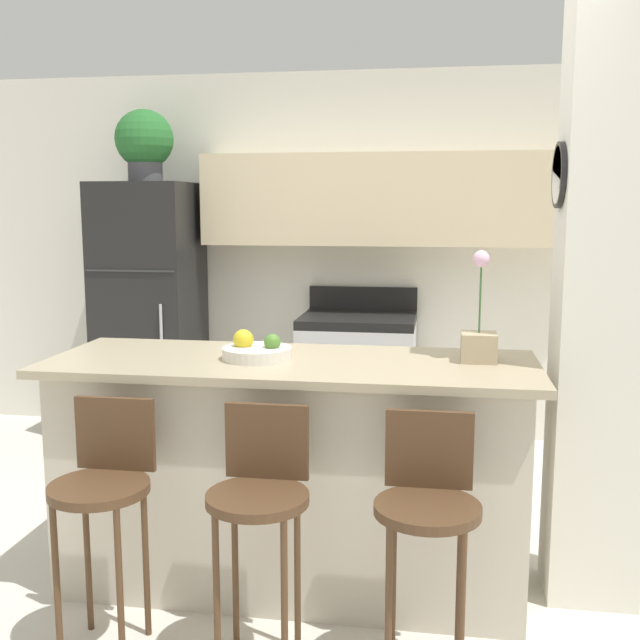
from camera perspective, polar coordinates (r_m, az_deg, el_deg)
ground_plane at (r=3.49m, az=-2.14°, el=-19.28°), size 14.00×14.00×0.00m
wall_back at (r=5.24m, az=3.76°, el=6.44°), size 5.60×0.38×2.55m
pillar_right at (r=3.22m, az=20.72°, el=1.73°), size 0.38×0.32×2.55m
counter_bar at (r=3.28m, az=-2.19°, el=-11.51°), size 2.05×0.75×1.00m
refrigerator at (r=5.34m, az=-12.80°, el=0.53°), size 0.64×0.66×1.79m
stove_range at (r=5.08m, az=2.90°, el=-4.66°), size 0.76×0.65×1.07m
bar_stool_left at (r=2.92m, az=-16.14°, el=-12.23°), size 0.36×0.36×0.93m
bar_stool_mid at (r=2.73m, az=-4.58°, el=-13.39°), size 0.36×0.36×0.93m
bar_stool_right at (r=2.66m, az=8.19°, el=-14.05°), size 0.36×0.36×0.93m
potted_plant_on_fridge at (r=5.30m, az=-13.24°, el=13.02°), size 0.39×0.39×0.48m
orchid_vase at (r=3.16m, az=12.02°, el=-1.24°), size 0.15×0.15×0.46m
fruit_bowl at (r=3.17m, az=-4.88°, el=-2.34°), size 0.29×0.29×0.12m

